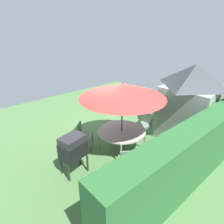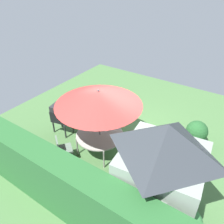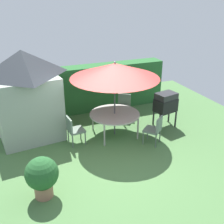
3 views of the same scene
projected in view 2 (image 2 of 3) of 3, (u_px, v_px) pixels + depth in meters
name	position (u px, v px, depth m)	size (l,w,h in m)	color
ground_plane	(130.00, 137.00, 8.48)	(11.00, 11.00, 0.00)	#47703D
hedge_backdrop	(61.00, 185.00, 5.57)	(6.70, 0.68, 1.73)	#28602D
garden_shed	(161.00, 171.00, 5.24)	(2.13, 2.06, 2.76)	gray
patio_table	(100.00, 135.00, 7.49)	(1.59, 1.59, 0.74)	#B2ADA3
patio_umbrella	(98.00, 98.00, 6.71)	(2.70, 2.70, 2.41)	#4C4C51
bbq_grill	(61.00, 114.00, 8.30)	(0.79, 0.64, 1.20)	black
chair_near_shed	(62.00, 148.00, 7.23)	(0.65, 0.65, 0.90)	slate
chair_far_side	(138.00, 153.00, 7.02)	(0.50, 0.50, 0.90)	slate
chair_toward_hedge	(97.00, 117.00, 8.70)	(0.65, 0.65, 0.90)	slate
potted_plant_by_shed	(197.00, 132.00, 7.82)	(0.75, 0.75, 1.00)	#936651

